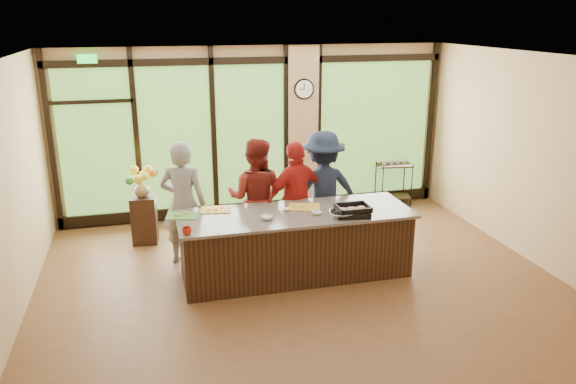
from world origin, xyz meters
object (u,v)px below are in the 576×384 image
bar_cart (394,178)px  island_base (295,245)px  cook_left (183,203)px  flower_stand (144,219)px  roasting_pan (353,213)px  cook_right (323,191)px

bar_cart → island_base: bearing=-126.9°
cook_left → flower_stand: size_ratio=2.37×
island_base → roasting_pan: roasting_pan is taller
cook_left → flower_stand: cook_left is taller
flower_stand → bar_cart: bearing=15.0°
roasting_pan → flower_stand: bearing=153.2°
cook_left → cook_right: 2.12m
roasting_pan → cook_left: bearing=162.8°
island_base → flower_stand: 2.66m
cook_left → roasting_pan: size_ratio=4.19×
cook_left → roasting_pan: cook_left is taller
cook_right → flower_stand: cook_right is taller
island_base → bar_cart: 3.58m
bar_cart → cook_left: bearing=-148.0°
island_base → bar_cart: size_ratio=3.49×
cook_left → bar_cart: size_ratio=2.05×
roasting_pan → bar_cart: bearing=65.6°
cook_left → roasting_pan: 2.43m
cook_right → flower_stand: (-2.68, 0.88, -0.54)m
flower_stand → bar_cart: (4.62, 0.71, 0.15)m
flower_stand → cook_right: bearing=-12.0°
cook_left → roasting_pan: (2.16, -1.11, 0.05)m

